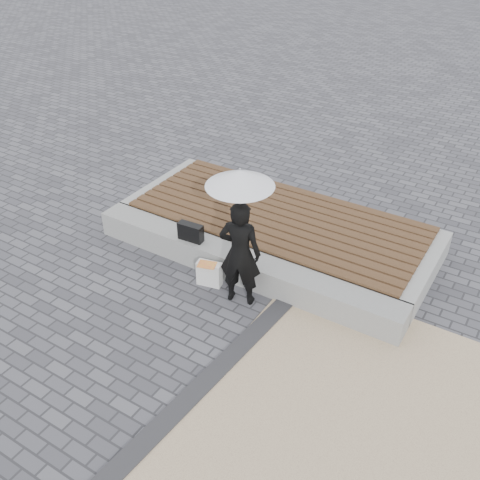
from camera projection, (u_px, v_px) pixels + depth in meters
name	position (u px, v px, depth m)	size (l,w,h in m)	color
ground	(174.00, 340.00, 7.02)	(80.00, 80.00, 0.00)	#525257
edging_band	(199.00, 389.00, 6.33)	(0.25, 5.20, 0.04)	#2D2C2F
seating_ledge	(239.00, 265.00, 8.04)	(5.00, 0.45, 0.40)	gray
timber_platform	(278.00, 227.00, 8.89)	(5.00, 2.00, 0.40)	gray
timber_decking	(279.00, 216.00, 8.77)	(4.60, 2.00, 0.04)	brown
woman	(240.00, 253.00, 7.26)	(0.57, 0.38, 1.57)	black
parasol	(240.00, 178.00, 6.64)	(0.87, 0.87, 1.11)	#AEAEB3
handbag	(191.00, 232.00, 8.15)	(0.39, 0.14, 0.27)	black
canvas_tote	(209.00, 274.00, 7.88)	(0.36, 0.15, 0.38)	silver
magazine	(207.00, 265.00, 7.74)	(0.26, 0.19, 0.01)	red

